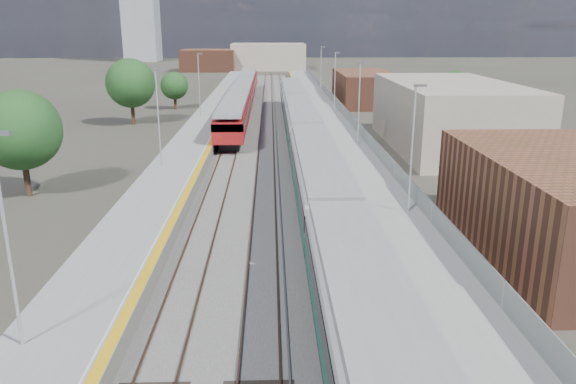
{
  "coord_description": "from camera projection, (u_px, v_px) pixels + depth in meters",
  "views": [
    {
      "loc": [
        -1.53,
        -9.42,
        11.61
      ],
      "look_at": [
        -0.54,
        22.29,
        2.2
      ],
      "focal_mm": 35.0,
      "sensor_mm": 36.0,
      "label": 1
    }
  ],
  "objects": [
    {
      "name": "tree_b",
      "position": [
        131.0,
        83.0,
        67.35
      ],
      "size": [
        5.87,
        5.87,
        7.95
      ],
      "color": "#382619",
      "rests_on": "ground"
    },
    {
      "name": "ballast_bed",
      "position": [
        264.0,
        134.0,
        62.61
      ],
      "size": [
        10.5,
        155.0,
        0.06
      ],
      "primitive_type": "cube",
      "color": "#565451",
      "rests_on": "ground"
    },
    {
      "name": "buildings",
      "position": [
        204.0,
        30.0,
        141.61
      ],
      "size": [
        72.0,
        185.5,
        40.0
      ],
      "color": "brown",
      "rests_on": "ground"
    },
    {
      "name": "tree_d",
      "position": [
        454.0,
        90.0,
        68.98
      ],
      "size": [
        4.74,
        4.74,
        6.42
      ],
      "color": "#382619",
      "rests_on": "ground"
    },
    {
      "name": "tree_a",
      "position": [
        20.0,
        130.0,
        38.53
      ],
      "size": [
        5.54,
        5.54,
        7.51
      ],
      "color": "#382619",
      "rests_on": "ground"
    },
    {
      "name": "ground",
      "position": [
        285.0,
        138.0,
        60.29
      ],
      "size": [
        320.0,
        320.0,
        0.0
      ],
      "primitive_type": "plane",
      "color": "#47443A",
      "rests_on": "ground"
    },
    {
      "name": "tracks",
      "position": [
        270.0,
        131.0,
        64.21
      ],
      "size": [
        8.96,
        160.0,
        0.17
      ],
      "color": "#4C3323",
      "rests_on": "ground"
    },
    {
      "name": "platform_left",
      "position": [
        203.0,
        130.0,
        62.26
      ],
      "size": [
        4.3,
        155.0,
        8.52
      ],
      "color": "slate",
      "rests_on": "ground"
    },
    {
      "name": "tree_c",
      "position": [
        174.0,
        86.0,
        80.59
      ],
      "size": [
        3.94,
        3.94,
        5.34
      ],
      "color": "#382619",
      "rests_on": "ground"
    },
    {
      "name": "platform_right",
      "position": [
        332.0,
        129.0,
        62.68
      ],
      "size": [
        4.7,
        155.0,
        8.52
      ],
      "color": "slate",
      "rests_on": "ground"
    },
    {
      "name": "red_train",
      "position": [
        243.0,
        94.0,
        80.14
      ],
      "size": [
        2.98,
        60.37,
        3.76
      ],
      "color": "black",
      "rests_on": "ground"
    },
    {
      "name": "green_train",
      "position": [
        308.0,
        143.0,
        46.01
      ],
      "size": [
        3.03,
        84.33,
        3.34
      ],
      "color": "black",
      "rests_on": "ground"
    }
  ]
}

